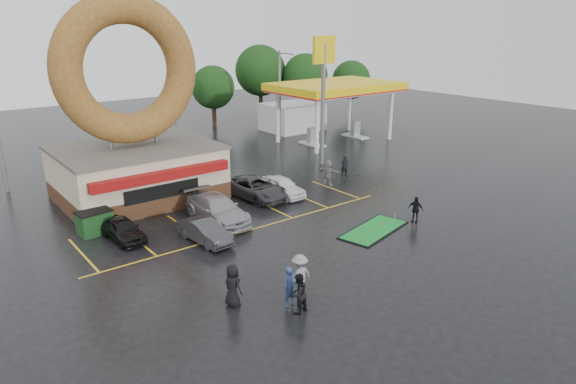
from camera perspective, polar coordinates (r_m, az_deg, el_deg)
ground at (r=27.86m, az=-0.03°, el=-6.28°), size 120.00×120.00×0.00m
donut_shop at (r=36.00m, az=-16.78°, el=6.13°), size 10.20×8.70×13.50m
gas_station at (r=54.78m, az=3.15°, el=10.03°), size 12.30×13.65×5.90m
shell_sign at (r=43.07m, az=3.96°, el=12.68°), size 2.20×0.36×10.60m
streetlight_mid at (r=45.85m, az=-12.34°, el=9.38°), size 0.40×2.21×9.00m
streetlight_right at (r=52.89m, az=-0.88°, el=10.94°), size 0.40×2.21×9.00m
tree_far_a at (r=65.31m, az=1.93°, el=12.71°), size 5.60×5.60×8.00m
tree_far_b at (r=67.91m, az=7.03°, el=12.25°), size 4.90×4.90×7.00m
tree_far_c at (r=66.01m, az=-3.09°, el=13.32°), size 6.30×6.30×9.00m
tree_far_d at (r=60.22m, az=-8.34°, el=11.42°), size 4.90×4.90×7.00m
car_black at (r=30.13m, az=-17.87°, el=-3.96°), size 1.71×3.77×1.26m
car_dgrey at (r=28.79m, az=-9.22°, el=-4.33°), size 1.73×3.91×1.25m
car_silver at (r=31.55m, az=-7.84°, el=-1.89°), size 2.27×5.45×1.57m
car_grey at (r=35.48m, az=-3.67°, el=0.46°), size 2.98×5.48×1.46m
car_white at (r=35.90m, az=-0.71°, el=0.64°), size 1.75×4.09×1.38m
person_blue at (r=22.20m, az=0.23°, el=-10.47°), size 0.69×0.47×1.82m
person_blackjkt at (r=21.73m, az=1.15°, el=-11.22°), size 0.97×0.82×1.78m
person_hoodie at (r=22.93m, az=1.30°, el=-9.25°), size 1.35×0.87×1.98m
person_bystander at (r=22.32m, az=-6.17°, el=-10.29°), size 0.78×1.03×1.91m
person_cameraman at (r=32.08m, az=13.97°, el=-1.88°), size 0.70×1.03×1.63m
person_walker_near at (r=38.36m, az=4.48°, el=2.18°), size 1.18×1.86×1.92m
person_walker_far at (r=40.78m, az=6.28°, el=2.91°), size 0.71×0.61×1.64m
dumpster at (r=31.55m, az=-20.69°, el=-3.22°), size 1.92×1.39×1.30m
putting_green at (r=30.54m, az=9.51°, el=-4.18°), size 5.18×3.15×0.60m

